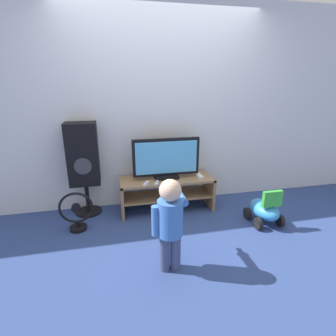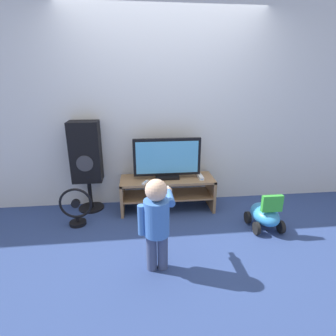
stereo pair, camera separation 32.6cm
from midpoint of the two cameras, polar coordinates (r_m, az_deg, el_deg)
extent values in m
plane|color=navy|center=(3.39, -2.32, -10.47)|extent=(16.00, 16.00, 0.00)
cube|color=silver|center=(3.49, -4.14, 12.84)|extent=(10.00, 0.06, 2.60)
cube|color=#93704C|center=(3.41, -3.06, -2.54)|extent=(1.21, 0.43, 0.03)
cube|color=#93704C|center=(3.49, -3.00, -5.97)|extent=(1.17, 0.39, 0.02)
cube|color=#93704C|center=(3.45, -12.74, -6.38)|extent=(0.04, 0.43, 0.43)
cube|color=#93704C|center=(3.62, 6.25, -4.80)|extent=(0.04, 0.43, 0.43)
cube|color=black|center=(3.41, -3.13, -1.86)|extent=(0.30, 0.20, 0.04)
cube|color=black|center=(3.33, -3.21, 2.37)|extent=(0.86, 0.05, 0.48)
cube|color=#59B2EA|center=(3.31, -3.13, 2.24)|extent=(0.79, 0.01, 0.41)
cube|color=white|center=(3.45, 4.09, -1.71)|extent=(0.06, 0.20, 0.04)
cube|color=#3F8CE5|center=(3.36, 4.58, -2.29)|extent=(0.03, 0.00, 0.01)
cube|color=white|center=(3.23, -7.71, -3.38)|extent=(0.09, 0.13, 0.02)
cylinder|color=#337FD8|center=(3.23, -7.72, -3.17)|extent=(0.01, 0.01, 0.00)
cube|color=white|center=(3.23, -5.34, -3.29)|extent=(0.07, 0.13, 0.02)
cylinder|color=#337FD8|center=(3.23, -5.35, -3.08)|extent=(0.01, 0.01, 0.00)
cylinder|color=#3F4C72|center=(2.46, -4.73, -17.95)|extent=(0.09, 0.09, 0.36)
cylinder|color=#3F4C72|center=(2.47, -2.32, -17.70)|extent=(0.09, 0.09, 0.36)
cylinder|color=#3F72C6|center=(2.28, -3.70, -10.88)|extent=(0.22, 0.22, 0.33)
sphere|color=beige|center=(2.17, -3.83, -4.96)|extent=(0.19, 0.19, 0.19)
cylinder|color=#3F72C6|center=(2.28, -6.95, -11.46)|extent=(0.07, 0.07, 0.27)
cylinder|color=#3F72C6|center=(2.37, -1.18, -6.37)|extent=(0.07, 0.27, 0.07)
sphere|color=beige|center=(2.49, -1.80, -5.08)|extent=(0.08, 0.08, 0.08)
cube|color=white|center=(2.52, -1.97, -4.72)|extent=(0.03, 0.13, 0.02)
cylinder|color=black|center=(3.68, -19.32, -8.96)|extent=(0.33, 0.33, 0.02)
cylinder|color=black|center=(3.60, -19.65, -6.22)|extent=(0.05, 0.05, 0.41)
cube|color=black|center=(3.41, -20.70, 2.82)|extent=(0.37, 0.26, 0.77)
cylinder|color=#38383D|center=(3.31, -20.77, 0.30)|extent=(0.20, 0.01, 0.20)
cylinder|color=black|center=(3.33, -21.68, -12.08)|extent=(0.19, 0.19, 0.04)
cylinder|color=black|center=(3.31, -21.79, -11.32)|extent=(0.04, 0.04, 0.06)
torus|color=black|center=(3.21, -22.23, -8.09)|extent=(0.38, 0.03, 0.38)
cylinder|color=black|center=(3.21, -22.23, -8.09)|extent=(0.10, 0.05, 0.10)
ellipsoid|color=#338CD1|center=(3.32, 17.59, -8.63)|extent=(0.29, 0.45, 0.21)
cube|color=green|center=(3.14, 19.04, -6.41)|extent=(0.23, 0.05, 0.19)
cylinder|color=black|center=(3.40, 14.25, -9.61)|extent=(0.04, 0.14, 0.14)
cylinder|color=black|center=(3.53, 18.50, -8.93)|extent=(0.04, 0.14, 0.14)
cylinder|color=black|center=(3.21, 16.23, -11.59)|extent=(0.04, 0.14, 0.14)
cylinder|color=black|center=(3.35, 20.65, -10.76)|extent=(0.04, 0.14, 0.14)
camera|label=1|loc=(0.16, -92.86, -0.96)|focal=28.00mm
camera|label=2|loc=(0.16, 87.14, 0.96)|focal=28.00mm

